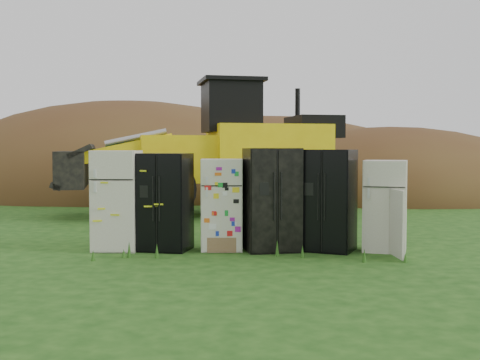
{
  "coord_description": "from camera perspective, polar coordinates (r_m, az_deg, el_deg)",
  "views": [
    {
      "loc": [
        0.16,
        -11.08,
        1.89
      ],
      "look_at": [
        -0.31,
        2.0,
        1.2
      ],
      "focal_mm": 45.0,
      "sensor_mm": 36.0,
      "label": 1
    }
  ],
  "objects": [
    {
      "name": "dirt_mound_back",
      "position": [
        29.07,
        2.28,
        -0.72
      ],
      "size": [
        17.44,
        11.63,
        6.93
      ],
      "primitive_type": "ellipsoid",
      "color": "#4F2E19",
      "rests_on": "ground"
    },
    {
      "name": "fridge_black_side",
      "position": [
        11.24,
        -7.23,
        -2.06
      ],
      "size": [
        1.06,
        0.9,
        1.8
      ],
      "primitive_type": null,
      "rotation": [
        0.0,
        0.0,
        -0.18
      ],
      "color": "black",
      "rests_on": "ground"
    },
    {
      "name": "fridge_open_door",
      "position": [
        11.36,
        13.59,
        -2.39
      ],
      "size": [
        0.91,
        0.87,
        1.67
      ],
      "primitive_type": null,
      "rotation": [
        0.0,
        0.0,
        -0.26
      ],
      "color": "silver",
      "rests_on": "ground"
    },
    {
      "name": "dirt_mound_right",
      "position": [
        24.12,
        13.93,
        -1.58
      ],
      "size": [
        12.94,
        9.49,
        5.47
      ],
      "primitive_type": "ellipsoid",
      "color": "#4F2E19",
      "rests_on": "ground"
    },
    {
      "name": "fridge_dark_mid",
      "position": [
        11.1,
        3.04,
        -1.86
      ],
      "size": [
        1.12,
        0.98,
        1.89
      ],
      "primitive_type": null,
      "rotation": [
        0.0,
        0.0,
        0.22
      ],
      "color": "black",
      "rests_on": "ground"
    },
    {
      "name": "fridge_leftmost",
      "position": [
        11.41,
        -11.58,
        -1.89
      ],
      "size": [
        0.82,
        0.79,
        1.85
      ],
      "primitive_type": null,
      "rotation": [
        0.0,
        0.0,
        -0.01
      ],
      "color": "silver",
      "rests_on": "ground"
    },
    {
      "name": "wheel_loader",
      "position": [
        17.15,
        -4.05,
        3.14
      ],
      "size": [
        8.53,
        5.05,
        3.86
      ],
      "primitive_type": null,
      "rotation": [
        0.0,
        0.0,
        0.24
      ],
      "color": "yellow",
      "rests_on": "ground"
    },
    {
      "name": "dirt_mound_left",
      "position": [
        26.22,
        -10.67,
        -1.18
      ],
      "size": [
        17.12,
        12.84,
        7.83
      ],
      "primitive_type": "ellipsoid",
      "color": "#4F2E19",
      "rests_on": "ground"
    },
    {
      "name": "fridge_sticker",
      "position": [
        11.19,
        -1.72,
        -2.33
      ],
      "size": [
        0.79,
        0.73,
        1.69
      ],
      "primitive_type": null,
      "rotation": [
        0.0,
        0.0,
        0.05
      ],
      "color": "silver",
      "rests_on": "ground"
    },
    {
      "name": "ground",
      "position": [
        11.24,
        1.24,
        -6.67
      ],
      "size": [
        120.0,
        120.0,
        0.0
      ],
      "primitive_type": "plane",
      "color": "#1A4512",
      "rests_on": "ground"
    },
    {
      "name": "fridge_black_right",
      "position": [
        11.21,
        8.33,
        -1.91
      ],
      "size": [
        1.15,
        1.07,
        1.87
      ],
      "primitive_type": null,
      "rotation": [
        0.0,
        0.0,
        -0.37
      ],
      "color": "black",
      "rests_on": "ground"
    }
  ]
}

